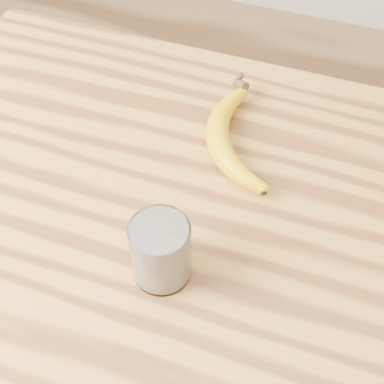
% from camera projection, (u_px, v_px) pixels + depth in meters
% --- Properties ---
extents(table, '(1.20, 0.80, 0.90)m').
position_uv_depth(table, '(210.00, 263.00, 0.92)').
color(table, '#B87F34').
rests_on(table, ground).
extents(smoothie_glass, '(0.08, 0.08, 0.10)m').
position_uv_depth(smoothie_glass, '(161.00, 251.00, 0.72)').
color(smoothie_glass, white).
rests_on(smoothie_glass, table).
extents(banana, '(0.25, 0.36, 0.04)m').
position_uv_depth(banana, '(217.00, 140.00, 0.90)').
color(banana, '#E3A805').
rests_on(banana, table).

